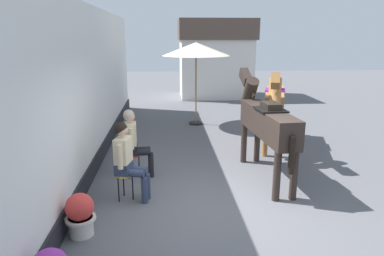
% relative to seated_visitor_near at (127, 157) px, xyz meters
% --- Properties ---
extents(ground_plane, '(40.00, 40.00, 0.00)m').
position_rel_seated_visitor_near_xyz_m(ground_plane, '(1.57, 2.63, -0.78)').
color(ground_plane, '#56565B').
extents(pub_facade_wall, '(0.34, 14.00, 3.40)m').
position_rel_seated_visitor_near_xyz_m(pub_facade_wall, '(-0.98, 1.13, 0.76)').
color(pub_facade_wall, white).
rests_on(pub_facade_wall, ground_plane).
extents(distant_cottage, '(3.40, 2.60, 3.50)m').
position_rel_seated_visitor_near_xyz_m(distant_cottage, '(2.97, 10.66, 1.02)').
color(distant_cottage, silver).
rests_on(distant_cottage, ground_plane).
extents(seated_visitor_near, '(0.61, 0.48, 1.39)m').
position_rel_seated_visitor_near_xyz_m(seated_visitor_near, '(0.00, 0.00, 0.00)').
color(seated_visitor_near, gold).
rests_on(seated_visitor_near, ground_plane).
extents(seated_visitor_far, '(0.61, 0.49, 1.39)m').
position_rel_seated_visitor_near_xyz_m(seated_visitor_far, '(0.03, 1.05, 0.00)').
color(seated_visitor_far, red).
rests_on(seated_visitor_far, ground_plane).
extents(saddled_horse_near, '(0.61, 3.00, 2.06)m').
position_rel_seated_visitor_near_xyz_m(saddled_horse_near, '(2.62, 0.87, 0.38)').
color(saddled_horse_near, '#2D231E').
rests_on(saddled_horse_near, ground_plane).
extents(saddled_horse_far, '(1.19, 2.89, 2.06)m').
position_rel_seated_visitor_near_xyz_m(saddled_horse_far, '(3.40, 2.83, 0.38)').
color(saddled_horse_far, '#9E6B38').
rests_on(saddled_horse_far, ground_plane).
extents(flower_planter_middle, '(0.43, 0.43, 0.64)m').
position_rel_seated_visitor_near_xyz_m(flower_planter_middle, '(-0.56, -1.10, -0.44)').
color(flower_planter_middle, beige).
rests_on(flower_planter_middle, ground_plane).
extents(cafe_parasol, '(2.10, 2.10, 2.58)m').
position_rel_seated_visitor_near_xyz_m(cafe_parasol, '(1.62, 5.30, 1.59)').
color(cafe_parasol, black).
rests_on(cafe_parasol, ground_plane).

